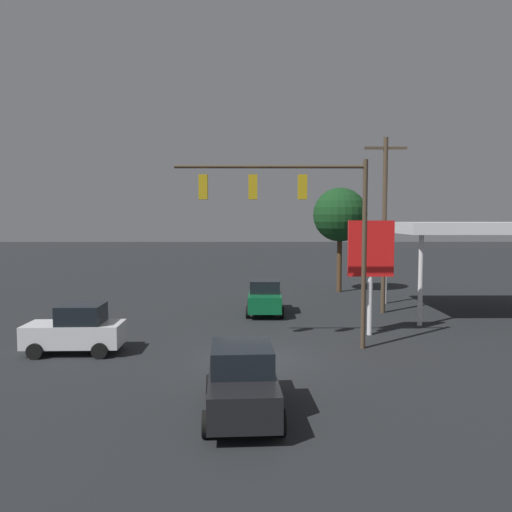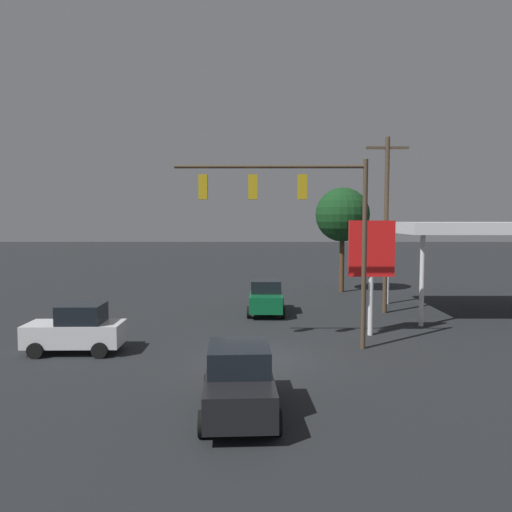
{
  "view_description": "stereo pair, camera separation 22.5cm",
  "coord_description": "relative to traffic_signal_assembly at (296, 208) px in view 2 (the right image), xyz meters",
  "views": [
    {
      "loc": [
        0.16,
        18.92,
        5.37
      ],
      "look_at": [
        0.0,
        -2.0,
        3.82
      ],
      "focal_mm": 35.0,
      "sensor_mm": 36.0,
      "label": 1
    },
    {
      "loc": [
        -0.07,
        18.93,
        5.37
      ],
      "look_at": [
        0.0,
        -2.0,
        3.82
      ],
      "focal_mm": 35.0,
      "sensor_mm": 36.0,
      "label": 2
    }
  ],
  "objects": [
    {
      "name": "ground_plane",
      "position": [
        1.65,
        1.49,
        -5.82
      ],
      "size": [
        200.0,
        200.0,
        0.0
      ],
      "primitive_type": "plane",
      "color": "black"
    },
    {
      "name": "traffic_signal_assembly",
      "position": [
        0.0,
        0.0,
        0.0
      ],
      "size": [
        7.86,
        0.43,
        7.8
      ],
      "color": "#473828",
      "rests_on": "ground"
    },
    {
      "name": "utility_pole",
      "position": [
        -5.72,
        -7.93,
        -0.54
      ],
      "size": [
        2.4,
        0.26,
        9.97
      ],
      "color": "#473828",
      "rests_on": "ground"
    },
    {
      "name": "gas_station_canopy",
      "position": [
        -11.17,
        -7.75,
        -0.97
      ],
      "size": [
        10.2,
        7.85,
        5.2
      ],
      "color": "silver",
      "rests_on": "ground"
    },
    {
      "name": "price_sign",
      "position": [
        -3.65,
        -2.42,
        -2.04
      ],
      "size": [
        2.1,
        0.27,
        5.31
      ],
      "color": "silver",
      "rests_on": "ground"
    },
    {
      "name": "sedan_far",
      "position": [
        2.09,
        6.99,
        -4.86
      ],
      "size": [
        2.25,
        4.49,
        1.93
      ],
      "rotation": [
        0.0,
        0.0,
        1.62
      ],
      "color": "black",
      "rests_on": "ground"
    },
    {
      "name": "sedan_waiting",
      "position": [
        1.09,
        -7.76,
        -4.86
      ],
      "size": [
        2.14,
        4.44,
        1.93
      ],
      "rotation": [
        0.0,
        0.0,
        1.55
      ],
      "color": "#0C592D",
      "rests_on": "ground"
    },
    {
      "name": "hatchback_crossing",
      "position": [
        8.87,
        0.65,
        -4.87
      ],
      "size": [
        3.83,
        2.02,
        1.97
      ],
      "rotation": [
        0.0,
        0.0,
        0.02
      ],
      "color": "silver",
      "rests_on": "ground"
    },
    {
      "name": "street_tree",
      "position": [
        -4.64,
        -16.25,
        -0.14
      ],
      "size": [
        3.96,
        3.96,
        7.69
      ],
      "color": "#4C331E",
      "rests_on": "ground"
    }
  ]
}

